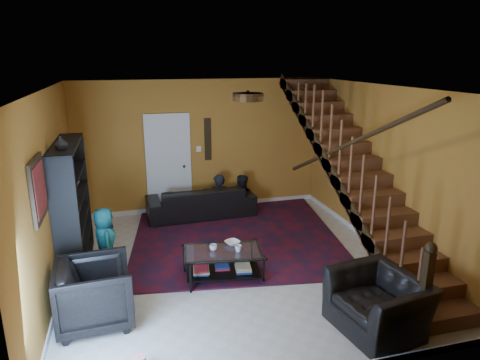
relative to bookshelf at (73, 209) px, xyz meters
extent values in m
plane|color=beige|center=(2.40, -0.60, -0.96)|extent=(5.50, 5.50, 0.00)
plane|color=#A77425|center=(2.40, 2.15, 0.44)|extent=(5.20, 0.00, 5.20)
plane|color=#A77425|center=(2.40, -3.35, 0.44)|extent=(5.20, 0.00, 5.20)
plane|color=#A77425|center=(-0.20, -0.60, 0.44)|extent=(0.00, 5.50, 5.50)
plane|color=#A77425|center=(5.00, -0.60, 0.44)|extent=(0.00, 5.50, 5.50)
plane|color=white|center=(2.40, -0.60, 1.84)|extent=(5.50, 5.50, 0.00)
cube|color=silver|center=(2.40, 2.14, -0.91)|extent=(5.20, 0.02, 0.10)
cube|color=silver|center=(-0.19, -0.60, -0.91)|extent=(0.02, 5.50, 0.10)
cube|color=#A77425|center=(4.53, -0.60, 0.36)|extent=(0.95, 4.92, 2.83)
cube|color=black|center=(4.07, -0.60, 0.44)|extent=(0.04, 5.02, 3.02)
cylinder|color=black|center=(4.10, -0.60, 0.89)|extent=(0.07, 4.20, 2.44)
cube|color=black|center=(4.10, -3.00, -0.41)|extent=(0.10, 0.10, 1.10)
cube|color=black|center=(0.00, 0.00, 0.04)|extent=(0.35, 1.80, 2.00)
cube|color=black|center=(0.00, 0.00, -0.56)|extent=(0.35, 1.72, 0.03)
cube|color=black|center=(0.00, 0.00, 0.20)|extent=(0.35, 1.72, 0.03)
cube|color=silver|center=(1.70, 2.12, 0.06)|extent=(0.82, 0.05, 2.05)
cube|color=maroon|center=(-0.17, -1.50, 0.79)|extent=(0.04, 0.74, 0.74)
cube|color=black|center=(2.55, 2.13, 0.59)|extent=(0.14, 0.03, 0.90)
cylinder|color=#3F2814|center=(2.40, -1.40, 1.78)|extent=(0.40, 0.40, 0.10)
cube|color=#4D0D1A|center=(2.75, 0.70, -0.95)|extent=(4.26, 4.71, 0.02)
imported|color=black|center=(2.30, 1.70, -0.64)|extent=(2.24, 0.95, 0.65)
imported|color=black|center=(0.35, -1.69, -0.55)|extent=(0.96, 0.94, 0.83)
imported|color=black|center=(3.69, -2.72, -0.62)|extent=(1.09, 1.20, 0.69)
imported|color=black|center=(2.69, 1.75, -0.75)|extent=(0.51, 0.36, 1.32)
imported|color=black|center=(3.18, 1.75, -0.78)|extent=(0.68, 0.56, 1.27)
imported|color=#1B6369|center=(0.45, -0.42, -0.43)|extent=(0.43, 0.58, 1.08)
cube|color=black|center=(1.60, -1.30, -0.75)|extent=(0.03, 0.03, 0.43)
cube|color=black|center=(2.69, -1.30, -0.75)|extent=(0.03, 0.03, 0.43)
cube|color=black|center=(1.60, -0.68, -0.75)|extent=(0.03, 0.03, 0.43)
cube|color=black|center=(2.69, -0.68, -0.75)|extent=(0.03, 0.03, 0.43)
cube|color=black|center=(2.15, -0.99, -0.85)|extent=(1.17, 0.76, 0.02)
cube|color=silver|center=(2.15, -0.99, -0.53)|extent=(1.24, 0.83, 0.02)
imported|color=#999999|center=(2.02, -0.93, -0.48)|extent=(0.14, 0.14, 0.09)
imported|color=#999999|center=(2.36, -1.07, -0.48)|extent=(0.13, 0.13, 0.10)
imported|color=#999999|center=(2.34, -0.80, -0.50)|extent=(0.29, 0.29, 0.05)
imported|color=#999999|center=(0.00, -0.50, 1.13)|extent=(0.18, 0.18, 0.19)
camera|label=1|loc=(0.85, -6.70, 2.26)|focal=32.00mm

